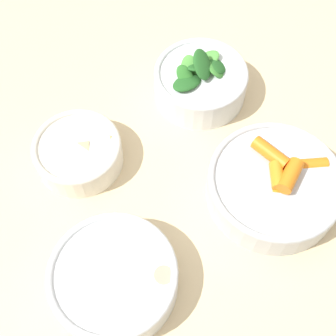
% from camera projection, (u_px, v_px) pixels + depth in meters
% --- Properties ---
extents(ground_plane, '(10.00, 10.00, 0.00)m').
position_uv_depth(ground_plane, '(177.00, 278.00, 1.43)').
color(ground_plane, '#2D2D33').
extents(dining_table, '(1.35, 1.02, 0.77)m').
position_uv_depth(dining_table, '(183.00, 170.00, 0.85)').
color(dining_table, beige).
rests_on(dining_table, ground_plane).
extents(bowl_carrots, '(0.20, 0.20, 0.07)m').
position_uv_depth(bowl_carrots, '(275.00, 185.00, 0.69)').
color(bowl_carrots, silver).
rests_on(bowl_carrots, dining_table).
extents(bowl_greens, '(0.16, 0.16, 0.10)m').
position_uv_depth(bowl_greens, '(201.00, 81.00, 0.78)').
color(bowl_greens, silver).
rests_on(bowl_greens, dining_table).
extents(bowl_beans_hotdog, '(0.17, 0.17, 0.05)m').
position_uv_depth(bowl_beans_hotdog, '(114.00, 279.00, 0.62)').
color(bowl_beans_hotdog, silver).
rests_on(bowl_beans_hotdog, dining_table).
extents(bowl_cookies, '(0.14, 0.14, 0.05)m').
position_uv_depth(bowl_cookies, '(78.00, 152.00, 0.72)').
color(bowl_cookies, silver).
rests_on(bowl_cookies, dining_table).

